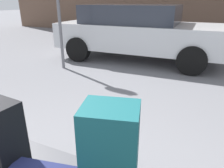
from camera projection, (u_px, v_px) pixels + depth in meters
The scene contains 3 objects.
suitcase_teal_stacked_top at pixel (110, 152), 1.30m from camera, with size 0.33×0.27×0.63m, color #144C51.
parked_car at pixel (138, 31), 5.67m from camera, with size 4.34×1.99×1.42m.
no_parking_sign at pixel (58, 5), 4.62m from camera, with size 0.50×0.10×2.30m.
Camera 1 is at (0.87, -0.73, 1.53)m, focal length 34.01 mm.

